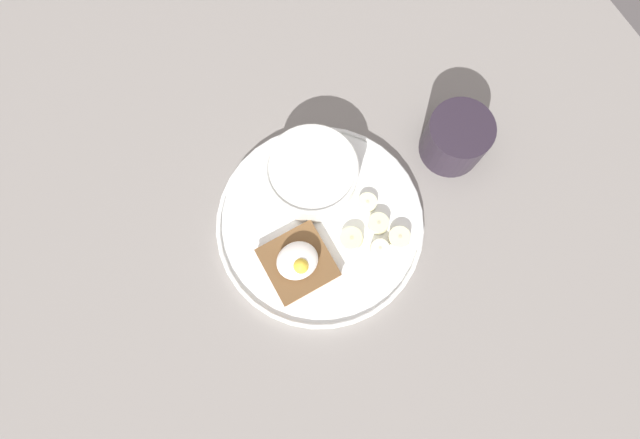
% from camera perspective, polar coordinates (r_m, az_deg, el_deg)
% --- Properties ---
extents(ground_plane, '(1.20, 1.20, 0.02)m').
position_cam_1_polar(ground_plane, '(0.73, 0.00, -0.76)').
color(ground_plane, gray).
rests_on(ground_plane, ground).
extents(plate, '(0.30, 0.30, 0.02)m').
position_cam_1_polar(plate, '(0.72, 0.00, -0.43)').
color(plate, white).
rests_on(plate, ground_plane).
extents(oatmeal_bowl, '(0.13, 0.13, 0.06)m').
position_cam_1_polar(oatmeal_bowl, '(0.71, -0.92, 5.22)').
color(oatmeal_bowl, white).
rests_on(oatmeal_bowl, plate).
extents(toast_slice, '(0.09, 0.09, 0.02)m').
position_cam_1_polar(toast_slice, '(0.69, -2.54, -4.97)').
color(toast_slice, brown).
rests_on(toast_slice, plate).
extents(poached_egg, '(0.06, 0.05, 0.03)m').
position_cam_1_polar(poached_egg, '(0.67, -2.56, -4.79)').
color(poached_egg, white).
rests_on(poached_egg, toast_slice).
extents(banana_slice_front, '(0.04, 0.04, 0.02)m').
position_cam_1_polar(banana_slice_front, '(0.71, 6.68, -0.45)').
color(banana_slice_front, beige).
rests_on(banana_slice_front, plate).
extents(banana_slice_left, '(0.05, 0.05, 0.02)m').
position_cam_1_polar(banana_slice_left, '(0.70, 3.62, -2.18)').
color(banana_slice_left, beige).
rests_on(banana_slice_left, plate).
extents(banana_slice_back, '(0.03, 0.03, 0.02)m').
position_cam_1_polar(banana_slice_back, '(0.70, 6.84, -3.34)').
color(banana_slice_back, beige).
rests_on(banana_slice_back, plate).
extents(banana_slice_right, '(0.04, 0.04, 0.02)m').
position_cam_1_polar(banana_slice_right, '(0.71, 9.07, -2.03)').
color(banana_slice_right, beige).
rests_on(banana_slice_right, plate).
extents(banana_slice_inner, '(0.03, 0.03, 0.01)m').
position_cam_1_polar(banana_slice_inner, '(0.72, 5.42, 1.94)').
color(banana_slice_inner, beige).
rests_on(banana_slice_inner, plate).
extents(coffee_mug, '(0.09, 0.09, 0.08)m').
position_cam_1_polar(coffee_mug, '(0.75, 15.27, 8.94)').
color(coffee_mug, '#28202C').
rests_on(coffee_mug, ground_plane).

